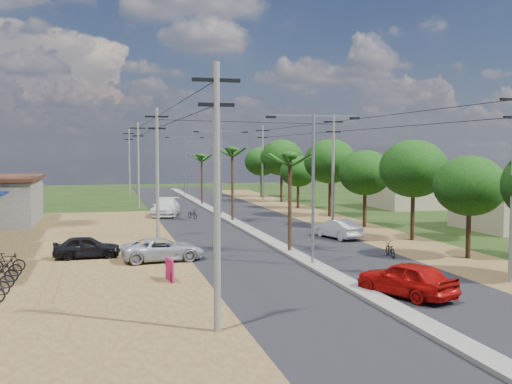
% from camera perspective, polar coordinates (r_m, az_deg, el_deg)
% --- Properties ---
extents(ground, '(160.00, 160.00, 0.00)m').
position_cam_1_polar(ground, '(31.90, 5.41, -7.07)').
color(ground, black).
rests_on(ground, ground).
extents(road, '(12.00, 110.00, 0.04)m').
position_cam_1_polar(road, '(46.10, -0.94, -3.60)').
color(road, black).
rests_on(road, ground).
extents(median, '(1.00, 90.00, 0.18)m').
position_cam_1_polar(median, '(48.99, -1.76, -3.06)').
color(median, '#605E56').
rests_on(median, ground).
extents(dirt_lot_west, '(18.00, 46.00, 0.04)m').
position_cam_1_polar(dirt_lot_west, '(38.17, -20.87, -5.45)').
color(dirt_lot_west, '#51381B').
rests_on(dirt_lot_west, ground).
extents(dirt_shoulder_east, '(5.00, 90.00, 0.03)m').
position_cam_1_polar(dirt_shoulder_east, '(48.77, 8.83, -3.23)').
color(dirt_shoulder_east, '#51381B').
rests_on(dirt_shoulder_east, ground).
extents(house_east_far, '(7.60, 7.50, 4.60)m').
position_cam_1_polar(house_east_far, '(65.69, 14.40, 0.63)').
color(house_east_far, tan).
rests_on(house_east_far, ground).
extents(tree_east_b, '(4.00, 4.00, 5.83)m').
position_cam_1_polar(tree_east_b, '(35.62, 19.67, 0.55)').
color(tree_east_b, black).
rests_on(tree_east_b, ground).
extents(tree_east_c, '(4.60, 4.60, 6.83)m').
position_cam_1_polar(tree_east_c, '(41.76, 14.76, 2.15)').
color(tree_east_c, black).
rests_on(tree_east_c, ground).
extents(tree_east_d, '(4.20, 4.20, 6.13)m').
position_cam_1_polar(tree_east_d, '(47.88, 10.35, 1.81)').
color(tree_east_d, black).
rests_on(tree_east_d, ground).
extents(tree_east_e, '(4.80, 4.80, 7.14)m').
position_cam_1_polar(tree_east_e, '(55.29, 7.07, 2.91)').
color(tree_east_e, black).
rests_on(tree_east_e, ground).
extents(tree_east_f, '(3.80, 3.80, 5.52)m').
position_cam_1_polar(tree_east_f, '(62.70, 4.04, 1.96)').
color(tree_east_f, black).
rests_on(tree_east_f, ground).
extents(tree_east_g, '(5.00, 5.00, 7.38)m').
position_cam_1_polar(tree_east_g, '(70.48, 2.44, 3.29)').
color(tree_east_g, black).
rests_on(tree_east_g, ground).
extents(tree_east_h, '(4.40, 4.40, 6.52)m').
position_cam_1_polar(tree_east_h, '(78.10, 0.52, 2.92)').
color(tree_east_h, black).
rests_on(tree_east_h, ground).
extents(palm_median_near, '(2.00, 2.00, 6.15)m').
position_cam_1_polar(palm_median_near, '(35.10, 3.25, 3.05)').
color(palm_median_near, black).
rests_on(palm_median_near, ground).
extents(palm_median_mid, '(2.00, 2.00, 6.55)m').
position_cam_1_polar(palm_median_mid, '(50.57, -2.27, 3.76)').
color(palm_median_mid, black).
rests_on(palm_median_mid, ground).
extents(palm_median_far, '(2.00, 2.00, 5.85)m').
position_cam_1_polar(palm_median_far, '(66.30, -5.19, 3.25)').
color(palm_median_far, black).
rests_on(palm_median_far, ground).
extents(streetlight_near, '(5.10, 0.18, 8.00)m').
position_cam_1_polar(streetlight_near, '(31.33, 5.47, 1.55)').
color(streetlight_near, gray).
rests_on(streetlight_near, ground).
extents(streetlight_mid, '(5.10, 0.18, 8.00)m').
position_cam_1_polar(streetlight_mid, '(55.48, -3.36, 2.62)').
color(streetlight_mid, gray).
rests_on(streetlight_mid, ground).
extents(streetlight_far, '(5.10, 0.18, 8.00)m').
position_cam_1_polar(streetlight_far, '(80.16, -6.80, 3.02)').
color(streetlight_far, gray).
rests_on(streetlight_far, ground).
extents(utility_pole_w_a, '(1.60, 0.24, 9.00)m').
position_cam_1_polar(utility_pole_w_a, '(19.82, -3.76, 0.07)').
color(utility_pole_w_a, '#605E56').
rests_on(utility_pole_w_a, ground).
extents(utility_pole_w_b, '(1.60, 0.24, 9.00)m').
position_cam_1_polar(utility_pole_w_b, '(41.62, -9.39, 2.08)').
color(utility_pole_w_b, '#605E56').
rests_on(utility_pole_w_b, ground).
extents(utility_pole_w_c, '(1.60, 0.24, 9.00)m').
position_cam_1_polar(utility_pole_w_c, '(63.55, -11.15, 2.70)').
color(utility_pole_w_c, '#605E56').
rests_on(utility_pole_w_c, ground).
extents(utility_pole_w_d, '(1.60, 0.24, 9.00)m').
position_cam_1_polar(utility_pole_w_d, '(84.52, -11.97, 2.99)').
color(utility_pole_w_d, '#605E56').
rests_on(utility_pole_w_d, ground).
extents(utility_pole_e_b, '(1.60, 0.24, 9.00)m').
position_cam_1_polar(utility_pole_e_b, '(48.95, 7.35, 2.38)').
color(utility_pole_e_b, '#605E56').
rests_on(utility_pole_e_b, ground).
extents(utility_pole_e_c, '(1.60, 0.24, 9.00)m').
position_cam_1_polar(utility_pole_e_c, '(69.85, 0.63, 2.89)').
color(utility_pole_e_c, '#605E56').
rests_on(utility_pole_e_c, ground).
extents(car_red_near, '(3.33, 4.72, 1.49)m').
position_cam_1_polar(car_red_near, '(25.88, 14.12, -8.09)').
color(car_red_near, '#980A08').
rests_on(car_red_near, ground).
extents(car_silver_mid, '(2.36, 4.25, 1.33)m').
position_cam_1_polar(car_silver_mid, '(41.69, 7.77, -3.55)').
color(car_silver_mid, '#AAACB3').
rests_on(car_silver_mid, ground).
extents(car_white_far, '(3.43, 5.87, 1.60)m').
position_cam_1_polar(car_white_far, '(56.15, -8.59, -1.48)').
color(car_white_far, silver).
rests_on(car_white_far, ground).
extents(car_parked_silver, '(4.67, 2.43, 1.26)m').
position_cam_1_polar(car_parked_silver, '(33.46, -8.86, -5.48)').
color(car_parked_silver, '#AAACB3').
rests_on(car_parked_silver, ground).
extents(car_parked_dark, '(3.73, 1.55, 1.26)m').
position_cam_1_polar(car_parked_dark, '(35.21, -15.81, -5.11)').
color(car_parked_dark, black).
rests_on(car_parked_dark, ground).
extents(moto_rider_east, '(0.88, 1.73, 0.87)m').
position_cam_1_polar(moto_rider_east, '(35.17, 12.64, -5.39)').
color(moto_rider_east, black).
rests_on(moto_rider_east, ground).
extents(moto_rider_west_a, '(1.07, 1.72, 0.85)m').
position_cam_1_polar(moto_rider_west_a, '(53.55, -6.07, -2.12)').
color(moto_rider_west_a, black).
rests_on(moto_rider_west_a, ground).
extents(moto_rider_west_b, '(1.17, 1.81, 1.06)m').
position_cam_1_polar(moto_rider_west_b, '(59.90, -8.96, -1.40)').
color(moto_rider_west_b, black).
rests_on(moto_rider_west_b, ground).
extents(roadside_sign, '(0.25, 1.28, 1.07)m').
position_cam_1_polar(roadside_sign, '(28.40, -8.24, -7.37)').
color(roadside_sign, '#A00E44').
rests_on(roadside_sign, ground).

